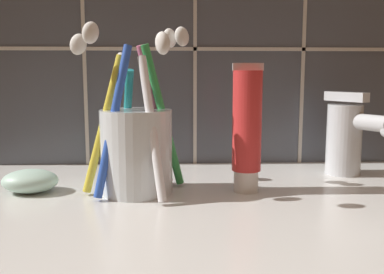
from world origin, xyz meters
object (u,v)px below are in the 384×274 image
(sink_faucet, at_px, (347,135))
(soap_bar, at_px, (30,181))
(toothbrush_cup, at_px, (136,144))
(toothpaste_tube, at_px, (247,129))

(sink_faucet, distance_m, soap_bar, 0.39)
(toothbrush_cup, xyz_separation_m, toothpaste_tube, (0.12, -0.00, 0.02))
(toothbrush_cup, xyz_separation_m, soap_bar, (-0.12, 0.01, -0.04))
(toothpaste_tube, distance_m, sink_faucet, 0.16)
(toothpaste_tube, xyz_separation_m, soap_bar, (-0.24, 0.01, -0.06))
(soap_bar, bearing_deg, sink_faucet, 10.08)
(toothbrush_cup, bearing_deg, sink_faucet, 15.58)
(sink_faucet, bearing_deg, toothpaste_tube, -92.16)
(toothbrush_cup, height_order, soap_bar, toothbrush_cup)
(soap_bar, bearing_deg, toothpaste_tube, -1.45)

